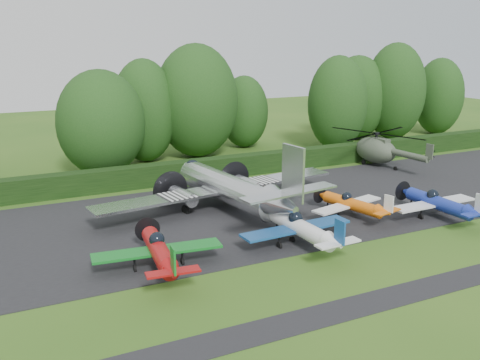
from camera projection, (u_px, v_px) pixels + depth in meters
name	position (u px, v px, depth m)	size (l,w,h in m)	color
ground	(340.00, 254.00, 34.11)	(160.00, 160.00, 0.00)	#2A5417
apron	(265.00, 210.00, 42.80)	(70.00, 18.00, 0.01)	black
taxiway_verge	(406.00, 294.00, 28.90)	(70.00, 2.00, 0.00)	black
hedgerow	(212.00, 178.00, 52.36)	(90.00, 1.60, 2.00)	black
transport_plane	(229.00, 188.00, 41.91)	(21.46, 16.45, 6.88)	silver
light_plane_red	(159.00, 251.00, 31.46)	(7.75, 8.15, 2.98)	maroon
light_plane_white	(301.00, 228.00, 35.14)	(7.96, 8.37, 3.06)	silver
light_plane_orange	(352.00, 204.00, 40.80)	(6.69, 7.04, 2.57)	#DB600C
light_plane_blue	(438.00, 203.00, 40.63)	(7.54, 7.93, 2.90)	navy
helicopter	(376.00, 148.00, 57.13)	(11.08, 12.97, 3.57)	#3F4938
sign_board	(443.00, 143.00, 64.18)	(2.85, 0.11, 1.60)	#3F3326
tree_0	(101.00, 123.00, 52.30)	(8.59, 8.59, 10.47)	black
tree_1	(144.00, 111.00, 58.10)	(6.99, 6.99, 11.24)	black
tree_4	(395.00, 92.00, 70.90)	(7.99, 7.99, 12.74)	black
tree_5	(439.00, 96.00, 75.03)	(6.79, 6.79, 10.62)	black
tree_6	(196.00, 101.00, 60.31)	(9.47, 9.47, 12.78)	black
tree_8	(244.00, 112.00, 66.03)	(5.95, 5.95, 8.87)	black
tree_9	(357.00, 98.00, 70.86)	(7.83, 7.83, 11.11)	black
tree_10	(337.00, 103.00, 64.14)	(7.13, 7.13, 11.35)	black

